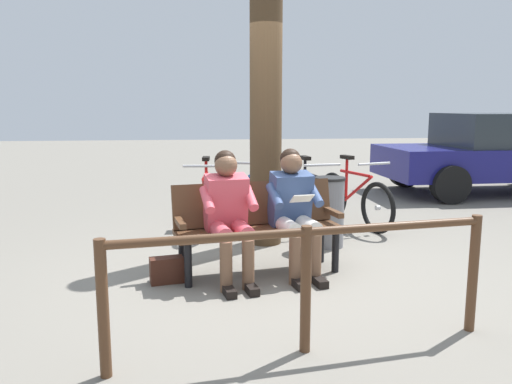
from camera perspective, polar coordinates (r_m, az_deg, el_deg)
The scene contains 13 objects.
ground_plane at distance 5.05m, azimuth 0.96°, elevation -8.89°, with size 40.00×40.00×0.00m, color slate.
bench at distance 4.93m, azimuth 0.12°, elevation -3.22°, with size 1.66×0.76×0.87m.
person_reading at distance 4.85m, azimuth 4.27°, elevation -1.55°, with size 0.54×0.81×1.20m.
person_companion at distance 4.66m, azimuth -3.09°, elevation -2.00°, with size 0.54×0.81×1.20m.
handbag at distance 4.78m, azimuth -9.95°, elevation -8.59°, with size 0.30×0.14×0.24m, color #3F1E14.
tree_trunk at distance 5.87m, azimuth 1.11°, elevation 10.52°, with size 0.37×0.37×3.39m, color #4C3823.
litter_bin at distance 5.88m, azimuth 8.22°, elevation -2.24°, with size 0.34×0.34×0.81m.
bicycle_silver at distance 7.01m, azimuth 10.88°, elevation -0.77°, with size 0.66×1.61×0.94m.
bicycle_green at distance 6.82m, azimuth 5.99°, elevation -0.95°, with size 0.48×1.67×0.94m.
bicycle_red at distance 6.97m, azimuth 0.10°, elevation -0.65°, with size 0.72×1.58×0.94m.
bicycle_orange at distance 6.71m, azimuth -5.65°, elevation -1.11°, with size 0.48×1.68×0.94m.
railing_fence at distance 3.33m, azimuth 5.62°, elevation -8.42°, with size 2.57×0.43×0.85m.
parked_car at distance 10.46m, azimuth 25.65°, elevation 4.12°, with size 4.23×2.08×1.47m.
Camera 1 is at (0.63, 4.75, 1.60)m, focal length 35.77 mm.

